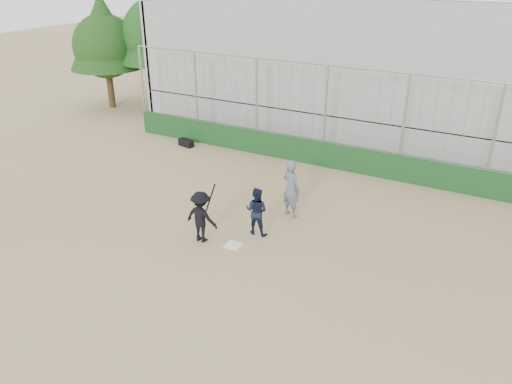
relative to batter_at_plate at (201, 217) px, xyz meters
The scene contains 10 objects.
ground 1.26m from the batter_at_plate, ahead, with size 90.00×90.00×0.00m, color olive.
home_plate 1.25m from the batter_at_plate, ahead, with size 0.44×0.44×0.02m, color white.
backstop 7.23m from the batter_at_plate, 82.30° to the left, with size 18.10×0.25×4.04m.
bleachers 12.34m from the batter_at_plate, 85.43° to the left, with size 20.25×6.70×6.98m.
tree_left 15.43m from the batter_at_plate, 131.94° to the left, with size 4.48×4.48×7.00m.
tree_right 16.10m from the batter_at_plate, 142.36° to the left, with size 3.84×3.84×6.00m.
batter_at_plate is the anchor object (origin of this frame).
catcher_crouched 1.67m from the batter_at_plate, 41.97° to the left, with size 0.75×0.59×1.05m.
umpire 3.14m from the batter_at_plate, 58.36° to the left, with size 0.70×0.46×1.73m, color #535A6A.
equipment_bag 8.26m from the batter_at_plate, 128.95° to the left, with size 0.78×0.46×0.35m.
Camera 1 is at (6.52, -10.65, 7.66)m, focal length 35.00 mm.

